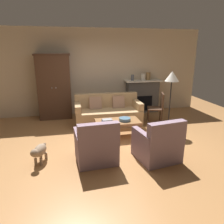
% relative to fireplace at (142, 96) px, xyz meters
% --- Properties ---
extents(ground_plane, '(9.60, 9.60, 0.00)m').
position_rel_fireplace_xyz_m(ground_plane, '(-1.55, -2.30, -0.57)').
color(ground_plane, '#B27A47').
extents(back_wall, '(7.20, 0.10, 2.80)m').
position_rel_fireplace_xyz_m(back_wall, '(-1.55, 0.25, 0.83)').
color(back_wall, beige).
rests_on(back_wall, ground).
extents(fireplace, '(1.26, 0.48, 1.12)m').
position_rel_fireplace_xyz_m(fireplace, '(0.00, 0.00, 0.00)').
color(fireplace, '#4C4947').
rests_on(fireplace, ground).
extents(armoire, '(1.06, 0.57, 2.02)m').
position_rel_fireplace_xyz_m(armoire, '(-2.95, -0.08, 0.44)').
color(armoire, '#472D1E').
rests_on(armoire, ground).
extents(couch, '(1.93, 0.89, 0.86)m').
position_rel_fireplace_xyz_m(couch, '(-1.42, -0.99, -0.25)').
color(couch, tan).
rests_on(couch, ground).
extents(coffee_table, '(1.10, 0.60, 0.42)m').
position_rel_fireplace_xyz_m(coffee_table, '(-1.37, -2.02, -0.20)').
color(coffee_table, olive).
rests_on(coffee_table, ground).
extents(fruit_bowl, '(0.29, 0.29, 0.08)m').
position_rel_fireplace_xyz_m(fruit_bowl, '(-1.19, -2.06, -0.11)').
color(fruit_bowl, slate).
rests_on(fruit_bowl, coffee_table).
extents(book_stack, '(0.25, 0.19, 0.06)m').
position_rel_fireplace_xyz_m(book_stack, '(-1.64, -2.04, -0.12)').
color(book_stack, '#38569E').
rests_on(book_stack, coffee_table).
extents(mantel_vase_slate, '(0.10, 0.10, 0.19)m').
position_rel_fireplace_xyz_m(mantel_vase_slate, '(-0.38, -0.02, 0.65)').
color(mantel_vase_slate, '#565B66').
rests_on(mantel_vase_slate, fireplace).
extents(mantel_vase_cream, '(0.15, 0.15, 0.22)m').
position_rel_fireplace_xyz_m(mantel_vase_cream, '(-0.00, -0.02, 0.66)').
color(mantel_vase_cream, beige).
rests_on(mantel_vase_cream, fireplace).
extents(mantel_vase_bronze, '(0.14, 0.14, 0.26)m').
position_rel_fireplace_xyz_m(mantel_vase_bronze, '(0.18, -0.02, 0.68)').
color(mantel_vase_bronze, olive).
rests_on(mantel_vase_bronze, fireplace).
extents(armchair_near_left, '(0.82, 0.82, 0.88)m').
position_rel_fireplace_xyz_m(armchair_near_left, '(-2.07, -3.14, -0.25)').
color(armchair_near_left, gray).
rests_on(armchair_near_left, ground).
extents(armchair_near_right, '(0.88, 0.88, 0.88)m').
position_rel_fireplace_xyz_m(armchair_near_right, '(-0.86, -3.33, -0.25)').
color(armchair_near_right, gray).
rests_on(armchair_near_right, ground).
extents(side_chair_wooden, '(0.55, 0.55, 0.90)m').
position_rel_fireplace_xyz_m(side_chair_wooden, '(0.07, -1.20, -0.06)').
color(side_chair_wooden, '#472D1E').
rests_on(side_chair_wooden, ground).
extents(floor_lamp, '(0.36, 0.36, 1.60)m').
position_rel_fireplace_xyz_m(floor_lamp, '(0.11, -1.84, 0.81)').
color(floor_lamp, black).
rests_on(floor_lamp, ground).
extents(dog, '(0.31, 0.55, 0.39)m').
position_rel_fireplace_xyz_m(dog, '(-3.15, -2.98, -0.32)').
color(dog, gray).
rests_on(dog, ground).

